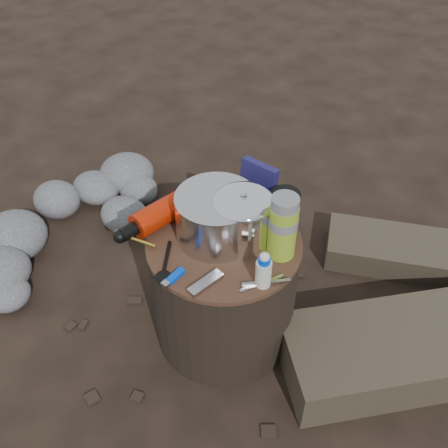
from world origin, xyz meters
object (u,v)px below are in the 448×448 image
Objects in this scene: camping_pot at (243,217)px; thermos at (283,227)px; stump at (224,289)px; travel_mug at (284,210)px; fuel_bottle at (170,208)px.

thermos is at bearing 10.12° from camping_pot.
travel_mug is (0.10, 0.16, 0.27)m from stump.
fuel_bottle reaches higher than stump.
travel_mug reaches higher than stump.
thermos is at bearing 22.37° from fuel_bottle.
stump is at bearing 15.01° from fuel_bottle.
stump is 0.33m from travel_mug.
fuel_bottle is (-0.23, -0.06, -0.05)m from camping_pot.
fuel_bottle is 1.65× the size of thermos.
thermos reaches higher than camping_pot.
stump is at bearing -132.71° from camping_pot.
camping_pot is at bearing 47.29° from stump.
stump is 1.39× the size of fuel_bottle.
travel_mug is (0.29, 0.18, 0.02)m from fuel_bottle.
fuel_bottle is 0.34m from travel_mug.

